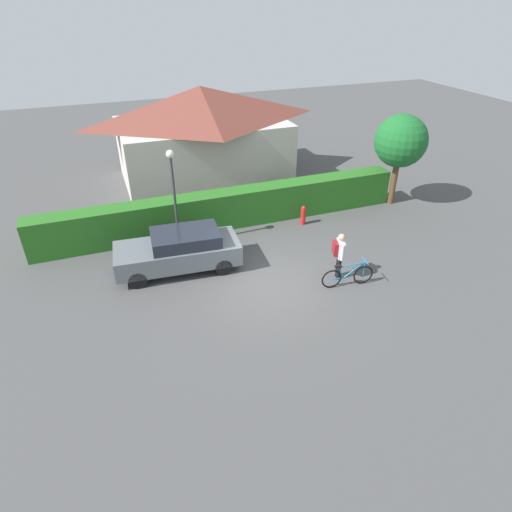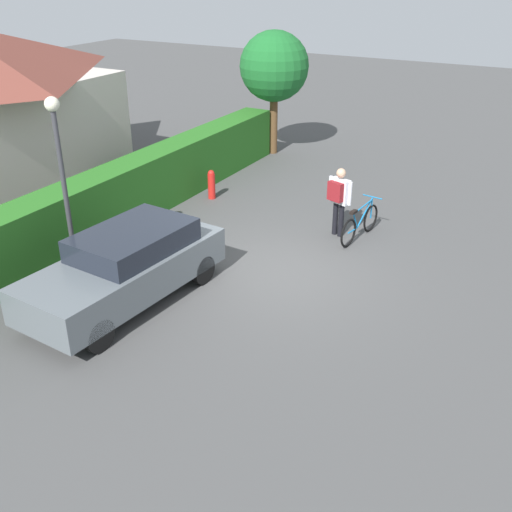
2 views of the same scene
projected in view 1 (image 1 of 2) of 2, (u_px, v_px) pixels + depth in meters
ground_plane at (266, 284)px, 14.36m from camera, size 60.00×60.00×0.00m
hedge_row at (226, 209)px, 17.55m from camera, size 14.93×0.90×1.49m
house_distant at (203, 133)px, 21.29m from camera, size 8.35×5.26×4.51m
parked_car_near at (179, 250)px, 14.76m from camera, size 4.29×1.99×1.43m
bicycle at (348, 276)px, 14.11m from camera, size 1.77×0.50×0.90m
person_rider at (339, 252)px, 14.18m from camera, size 0.46×0.64×1.66m
street_lamp at (173, 185)px, 15.27m from camera, size 0.28×0.28×3.71m
tree_kerbside at (401, 141)px, 18.37m from camera, size 2.23×2.23×3.97m
fire_hydrant at (303, 215)px, 17.84m from camera, size 0.20×0.20×0.81m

